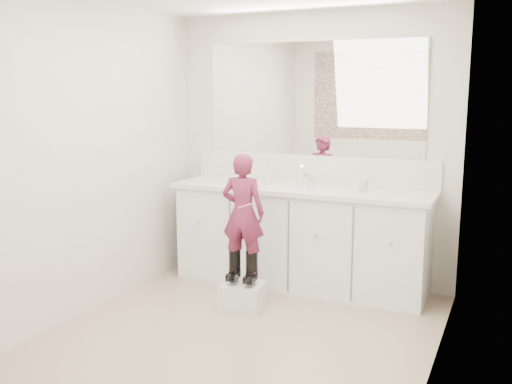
% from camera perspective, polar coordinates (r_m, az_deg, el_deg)
% --- Properties ---
extents(floor, '(3.00, 3.00, 0.00)m').
position_cam_1_polar(floor, '(4.14, -1.81, -14.39)').
color(floor, '#937760').
rests_on(floor, ground).
extents(wall_back, '(2.60, 0.00, 2.60)m').
position_cam_1_polar(wall_back, '(5.18, 5.59, 4.34)').
color(wall_back, beige).
rests_on(wall_back, floor).
extents(wall_front, '(2.60, 0.00, 2.60)m').
position_cam_1_polar(wall_front, '(2.57, -17.10, -1.93)').
color(wall_front, beige).
rests_on(wall_front, floor).
extents(wall_left, '(0.00, 3.00, 3.00)m').
position_cam_1_polar(wall_left, '(4.53, -16.78, 3.14)').
color(wall_left, beige).
rests_on(wall_left, floor).
extents(wall_right, '(0.00, 3.00, 3.00)m').
position_cam_1_polar(wall_right, '(3.43, 17.91, 0.95)').
color(wall_right, beige).
rests_on(wall_right, floor).
extents(vanity_cabinet, '(2.20, 0.55, 0.85)m').
position_cam_1_polar(vanity_cabinet, '(5.06, 4.40, -4.70)').
color(vanity_cabinet, silver).
rests_on(vanity_cabinet, floor).
extents(countertop, '(2.28, 0.58, 0.04)m').
position_cam_1_polar(countertop, '(4.95, 4.41, 0.24)').
color(countertop, beige).
rests_on(countertop, vanity_cabinet).
extents(backsplash, '(2.28, 0.03, 0.25)m').
position_cam_1_polar(backsplash, '(5.18, 5.50, 2.29)').
color(backsplash, beige).
rests_on(backsplash, countertop).
extents(mirror, '(2.00, 0.02, 1.00)m').
position_cam_1_polar(mirror, '(5.14, 5.63, 9.21)').
color(mirror, white).
rests_on(mirror, wall_back).
extents(dot_panel, '(2.00, 0.01, 1.20)m').
position_cam_1_polar(dot_panel, '(2.53, -17.48, 8.14)').
color(dot_panel, '#472819').
rests_on(dot_panel, wall_front).
extents(faucet, '(0.08, 0.08, 0.10)m').
position_cam_1_polar(faucet, '(5.09, 5.07, 1.30)').
color(faucet, silver).
rests_on(faucet, countertop).
extents(cup, '(0.12, 0.12, 0.10)m').
position_cam_1_polar(cup, '(4.86, 10.62, 0.75)').
color(cup, beige).
rests_on(cup, countertop).
extents(soap_bottle, '(0.10, 0.10, 0.18)m').
position_cam_1_polar(soap_bottle, '(5.12, 1.13, 1.84)').
color(soap_bottle, beige).
rests_on(soap_bottle, countertop).
extents(step_stool, '(0.36, 0.31, 0.21)m').
position_cam_1_polar(step_stool, '(4.61, -1.38, -10.36)').
color(step_stool, silver).
rests_on(step_stool, floor).
extents(boot_left, '(0.12, 0.19, 0.27)m').
position_cam_1_polar(boot_left, '(4.58, -2.13, -7.32)').
color(boot_left, black).
rests_on(boot_left, step_stool).
extents(boot_right, '(0.12, 0.19, 0.27)m').
position_cam_1_polar(boot_right, '(4.52, -0.42, -7.56)').
color(boot_right, black).
rests_on(boot_right, step_stool).
extents(toddler, '(0.37, 0.26, 0.94)m').
position_cam_1_polar(toddler, '(4.44, -1.30, -2.11)').
color(toddler, '#A7335E').
rests_on(toddler, step_stool).
extents(toothbrush, '(0.14, 0.03, 0.06)m').
position_cam_1_polar(toothbrush, '(4.32, -0.94, -1.34)').
color(toothbrush, '#D65394').
rests_on(toothbrush, toddler).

